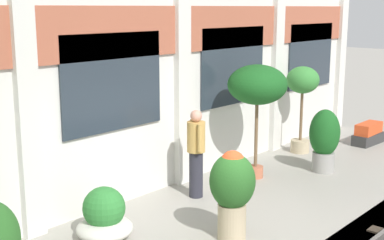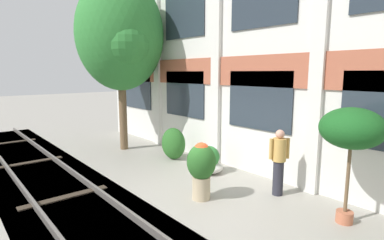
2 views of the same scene
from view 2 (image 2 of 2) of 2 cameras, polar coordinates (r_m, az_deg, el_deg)
ground_plane at (r=7.75m, az=0.84°, el=-14.18°), size 80.00×80.00×0.00m
apartment_facade at (r=9.11m, az=13.88°, el=12.43°), size 17.66×0.64×7.28m
rail_tracks at (r=6.60m, az=-17.35°, el=-20.33°), size 25.30×2.80×0.43m
broadleaf_tree at (r=12.16m, az=-13.52°, el=15.13°), size 3.48×3.31×6.63m
potted_plant_wide_bowl at (r=9.30m, az=3.23°, el=-7.93°), size 0.88×0.88×0.83m
potted_plant_glazed_jar at (r=7.28m, az=1.80°, el=-8.67°), size 0.71×0.71×1.41m
potted_plant_terracotta_small at (r=6.66m, az=28.15°, el=-1.77°), size 1.23×1.23×2.39m
resident_by_doorway at (r=7.81m, az=16.21°, el=-7.37°), size 0.34×0.47×1.67m
topiary_hedge at (r=10.67m, az=-3.56°, el=-4.49°), size 1.06×0.86×1.12m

